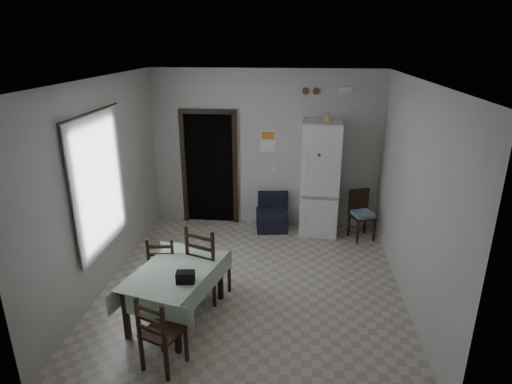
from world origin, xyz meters
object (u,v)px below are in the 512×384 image
(dining_table, at_px, (176,294))
(corner_chair, at_px, (363,215))
(dining_chair_far_left, at_px, (164,264))
(dining_chair_far_right, at_px, (209,261))
(fridge, at_px, (320,179))
(dining_chair_near_head, at_px, (163,331))
(navy_seat, at_px, (272,213))

(dining_table, bearing_deg, corner_chair, 59.17)
(dining_table, relative_size, dining_chair_far_left, 1.50)
(dining_chair_far_left, bearing_deg, dining_chair_far_right, 172.03)
(fridge, relative_size, dining_chair_far_right, 1.89)
(dining_chair_far_right, relative_size, dining_chair_near_head, 1.19)
(navy_seat, relative_size, corner_chair, 0.77)
(dining_table, bearing_deg, dining_chair_near_head, -68.72)
(fridge, xyz_separation_m, corner_chair, (0.76, -0.22, -0.59))
(dining_table, height_order, dining_chair_near_head, dining_chair_near_head)
(navy_seat, height_order, dining_chair_far_right, dining_chair_far_right)
(fridge, distance_m, dining_chair_far_right, 2.80)
(dining_chair_near_head, bearing_deg, navy_seat, -82.46)
(dining_table, bearing_deg, fridge, 70.97)
(navy_seat, xyz_separation_m, dining_chair_far_right, (-0.72, -2.27, 0.20))
(corner_chair, xyz_separation_m, dining_chair_far_right, (-2.33, -2.05, 0.10))
(fridge, bearing_deg, dining_chair_far_left, -132.19)
(navy_seat, xyz_separation_m, dining_chair_far_left, (-1.36, -2.25, 0.10))
(fridge, height_order, dining_table, fridge)
(dining_chair_far_right, xyz_separation_m, dining_chair_near_head, (-0.22, -1.39, -0.09))
(navy_seat, bearing_deg, dining_chair_far_right, -115.61)
(fridge, distance_m, dining_table, 3.44)
(fridge, bearing_deg, dining_chair_far_right, -122.43)
(dining_table, relative_size, dining_chair_near_head, 1.46)
(dining_chair_near_head, bearing_deg, fridge, -94.10)
(fridge, xyz_separation_m, dining_table, (-1.88, -2.80, -0.68))
(navy_seat, height_order, dining_chair_near_head, dining_chair_near_head)
(corner_chair, xyz_separation_m, dining_chair_near_head, (-2.55, -3.44, 0.02))
(navy_seat, relative_size, dining_chair_far_right, 0.63)
(corner_chair, bearing_deg, dining_chair_far_right, -160.27)
(dining_chair_far_right, bearing_deg, dining_chair_far_left, 18.50)
(dining_chair_far_right, distance_m, dining_chair_near_head, 1.41)
(dining_chair_far_right, bearing_deg, corner_chair, -118.24)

